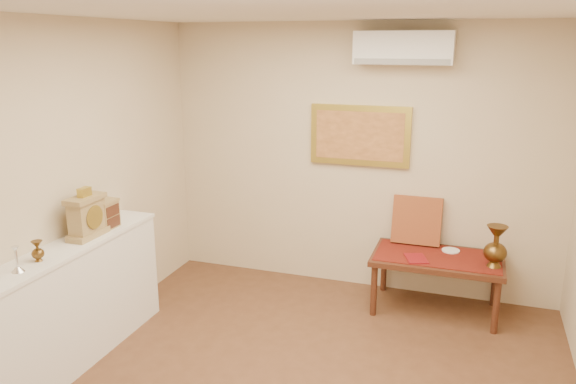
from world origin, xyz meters
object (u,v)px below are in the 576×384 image
at_px(brass_urn_tall, 496,242).
at_px(display_ledge, 68,307).
at_px(mantel_clock, 87,216).
at_px(low_table, 437,263).
at_px(wooden_chest, 106,214).

distance_m(brass_urn_tall, display_ledge, 3.65).
height_order(mantel_clock, low_table, mantel_clock).
bearing_deg(mantel_clock, wooden_chest, 90.62).
bearing_deg(display_ledge, brass_urn_tall, 29.25).
distance_m(mantel_clock, low_table, 3.16).
distance_m(display_ledge, mantel_clock, 0.72).
bearing_deg(low_table, display_ledge, -144.90).
bearing_deg(low_table, mantel_clock, -148.90).
bearing_deg(brass_urn_tall, mantel_clock, -154.60).
bearing_deg(brass_urn_tall, low_table, 168.07).
relative_size(mantel_clock, wooden_chest, 1.68).
distance_m(brass_urn_tall, mantel_clock, 3.50).
height_order(brass_urn_tall, wooden_chest, wooden_chest).
relative_size(brass_urn_tall, mantel_clock, 1.13).
height_order(brass_urn_tall, display_ledge, brass_urn_tall).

